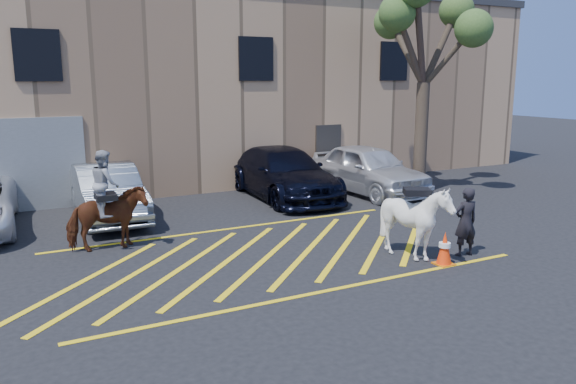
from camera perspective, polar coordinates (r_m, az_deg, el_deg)
name	(u,v)px	position (r m, az deg, el deg)	size (l,w,h in m)	color
ground	(264,251)	(13.11, -2.41, -6.03)	(90.00, 90.00, 0.00)	black
car_silver_sedan	(107,192)	(16.70, -17.87, -0.03)	(1.63, 4.67, 1.54)	gray
car_blue_suv	(284,173)	(18.78, -0.45, 1.93)	(2.31, 5.68, 1.65)	black
car_white_suv	(368,169)	(19.65, 8.16, 2.32)	(2.01, 5.00, 1.70)	silver
handler	(466,222)	(13.21, 17.60, -2.90)	(0.57, 0.37, 1.57)	black
warehouse	(137,86)	(23.91, -15.07, 10.41)	(32.42, 10.20, 7.30)	tan
hatching_zone	(270,254)	(12.85, -1.84, -6.36)	(12.60, 5.12, 0.01)	yellow
mounted_bay	(107,210)	(13.61, -17.95, -1.78)	(1.79, 0.83, 2.35)	#5D3416
saddled_white	(416,221)	(12.64, 12.85, -2.91)	(1.97, 2.04, 1.71)	white
traffic_cone	(445,248)	(12.54, 15.62, -5.53)	(0.39, 0.39, 0.73)	#DD6409
tree	(426,24)	(19.92, 13.84, 16.21)	(3.99, 4.37, 7.31)	#473B2B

